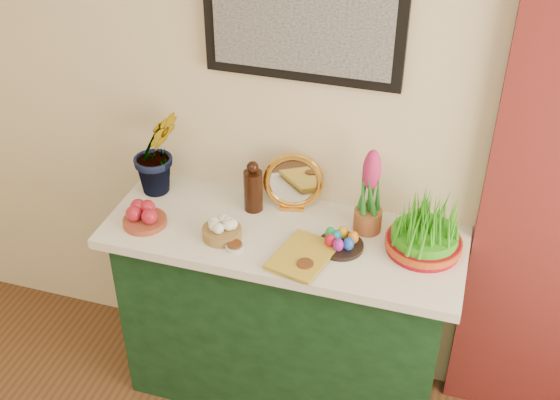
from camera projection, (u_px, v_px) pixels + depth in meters
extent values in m
cube|color=beige|center=(280.00, 94.00, 2.68)|extent=(4.00, 0.04, 2.70)
cube|color=black|center=(303.00, 8.00, 2.44)|extent=(0.74, 0.03, 0.54)
cube|color=#A5A5A5|center=(302.00, 10.00, 2.43)|extent=(0.66, 0.01, 0.46)
cube|color=#163E1F|center=(283.00, 319.00, 2.98)|extent=(1.30, 0.45, 0.85)
cube|color=beige|center=(284.00, 235.00, 2.73)|extent=(1.40, 0.55, 0.04)
imported|color=#226F23|center=(156.00, 139.00, 2.82)|extent=(0.32, 0.32, 0.49)
cylinder|color=brown|center=(145.00, 221.00, 2.75)|extent=(0.19, 0.19, 0.02)
cylinder|color=olive|center=(222.00, 233.00, 2.68)|extent=(0.20, 0.20, 0.04)
cylinder|color=black|center=(253.00, 191.00, 2.80)|extent=(0.08, 0.08, 0.17)
sphere|color=black|center=(253.00, 167.00, 2.73)|extent=(0.05, 0.05, 0.05)
cube|color=gold|center=(292.00, 207.00, 2.84)|extent=(0.11, 0.07, 0.01)
torus|color=gold|center=(293.00, 181.00, 2.79)|extent=(0.25, 0.11, 0.25)
cylinder|color=silver|center=(293.00, 182.00, 2.79)|extent=(0.19, 0.07, 0.19)
imported|color=gold|center=(280.00, 247.00, 2.61)|extent=(0.23, 0.29, 0.03)
cylinder|color=silver|center=(235.00, 247.00, 2.62)|extent=(0.07, 0.07, 0.02)
cylinder|color=#592D14|center=(235.00, 244.00, 2.62)|extent=(0.06, 0.06, 0.01)
cylinder|color=silver|center=(305.00, 267.00, 2.53)|extent=(0.08, 0.08, 0.02)
cylinder|color=#592D14|center=(305.00, 264.00, 2.52)|extent=(0.06, 0.06, 0.01)
cylinder|color=black|center=(340.00, 246.00, 2.63)|extent=(0.18, 0.18, 0.02)
ellipsoid|color=red|center=(330.00, 240.00, 2.60)|extent=(0.04, 0.04, 0.05)
ellipsoid|color=blue|center=(348.00, 244.00, 2.58)|extent=(0.04, 0.04, 0.05)
ellipsoid|color=gold|center=(343.00, 233.00, 2.64)|extent=(0.04, 0.04, 0.05)
ellipsoid|color=green|center=(331.00, 233.00, 2.64)|extent=(0.04, 0.04, 0.05)
ellipsoid|color=orange|center=(353.00, 237.00, 2.61)|extent=(0.04, 0.04, 0.05)
ellipsoid|color=#8D1987|center=(338.00, 245.00, 2.58)|extent=(0.04, 0.04, 0.05)
ellipsoid|color=#0D89A0|center=(336.00, 237.00, 2.62)|extent=(0.04, 0.04, 0.05)
cylinder|color=#95532C|center=(368.00, 220.00, 2.70)|extent=(0.11, 0.11, 0.09)
ellipsoid|color=#D22A5F|center=(372.00, 170.00, 2.58)|extent=(0.07, 0.07, 0.17)
cylinder|color=maroon|center=(423.00, 245.00, 2.61)|extent=(0.27, 0.27, 0.05)
cylinder|color=#A21910|center=(423.00, 242.00, 2.60)|extent=(0.29, 0.29, 0.03)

